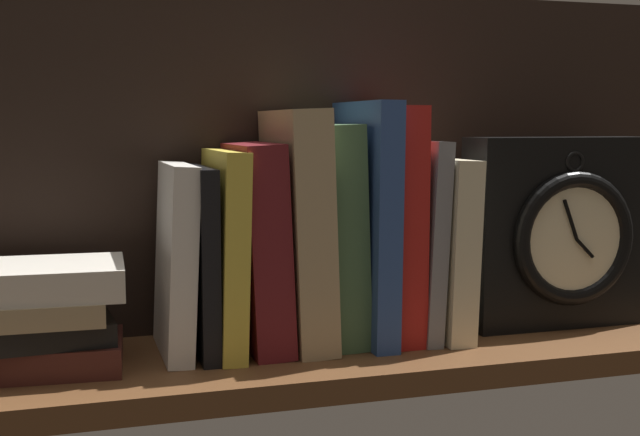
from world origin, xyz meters
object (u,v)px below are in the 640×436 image
book_white_catcher (176,259)px  book_blue_modern (365,221)px  book_green_romantic (335,234)px  book_cream_twain (437,246)px  book_black_skeptic (200,260)px  book_yellow_seinlanguage (224,251)px  book_tan_shortstories (297,228)px  book_stack_side (36,314)px  book_gray_chess (414,238)px  book_maroon_dawkins (257,246)px  framed_clock (560,233)px  book_red_requiem (391,223)px

book_white_catcher → book_blue_modern: bearing=0.0°
book_green_romantic → book_cream_twain: (12.11, 0.00, -1.86)cm
book_black_skeptic → book_green_romantic: book_green_romantic is taller
book_yellow_seinlanguage → book_tan_shortstories: bearing=0.0°
book_tan_shortstories → book_stack_side: 27.61cm
book_white_catcher → book_green_romantic: bearing=0.0°
book_yellow_seinlanguage → book_gray_chess: size_ratio=0.96×
book_maroon_dawkins → framed_clock: bearing=-2.1°
book_maroon_dawkins → book_red_requiem: 15.30cm
book_maroon_dawkins → book_red_requiem: size_ratio=0.85×
book_green_romantic → framed_clock: size_ratio=1.07×
book_black_skeptic → book_maroon_dawkins: 6.15cm
book_cream_twain → book_white_catcher: bearing=180.0°
book_black_skeptic → book_cream_twain: size_ratio=0.97×
book_white_catcher → book_tan_shortstories: 13.25cm
book_maroon_dawkins → framed_clock: framed_clock is taller
book_green_romantic → book_red_requiem: (6.58, 0.00, 0.98)cm
book_black_skeptic → book_yellow_seinlanguage: size_ratio=0.92×
book_tan_shortstories → book_cream_twain: bearing=0.0°
book_white_catcher → book_gray_chess: size_ratio=0.90×
book_red_requiem → book_gray_chess: 3.32cm
book_green_romantic → book_gray_chess: (9.34, 0.00, -0.87)cm
book_black_skeptic → book_green_romantic: (14.63, 0.00, 2.12)cm
book_maroon_dawkins → book_stack_side: (-22.20, -2.07, -5.33)cm
book_black_skeptic → book_maroon_dawkins: book_maroon_dawkins is taller
book_gray_chess → book_green_romantic: bearing=180.0°
book_white_catcher → framed_clock: framed_clock is taller
book_white_catcher → book_red_requiem: bearing=0.0°
book_green_romantic → book_red_requiem: 6.66cm
book_black_skeptic → book_tan_shortstories: size_ratio=0.77×
book_red_requiem → book_stack_side: size_ratio=1.53×
book_maroon_dawkins → book_black_skeptic: bearing=180.0°
book_black_skeptic → book_blue_modern: size_ratio=0.74×
book_tan_shortstories → book_red_requiem: (10.77, 0.00, 0.20)cm
book_yellow_seinlanguage → book_red_requiem: size_ratio=0.82×
book_green_romantic → book_stack_side: book_green_romantic is taller
book_yellow_seinlanguage → book_maroon_dawkins: (3.59, 0.00, 0.34)cm
book_tan_shortstories → book_gray_chess: (13.53, 0.00, -1.65)cm
book_black_skeptic → book_red_requiem: book_red_requiem is taller
book_green_romantic → book_stack_side: (-30.79, -2.07, -6.31)cm
book_stack_side → book_gray_chess: bearing=3.0°
book_maroon_dawkins → framed_clock: 35.77cm
book_blue_modern → book_tan_shortstories: bearing=180.0°
book_yellow_seinlanguage → book_red_requiem: 18.90cm
book_maroon_dawkins → book_tan_shortstories: (4.41, 0.00, 1.75)cm
book_maroon_dawkins → book_gray_chess: size_ratio=0.99×
book_yellow_seinlanguage → book_gray_chess: book_gray_chess is taller
book_black_skeptic → book_stack_side: (-16.16, -2.07, -4.18)cm
book_maroon_dawkins → book_white_catcher: bearing=180.0°
book_yellow_seinlanguage → book_green_romantic: size_ratio=0.89×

